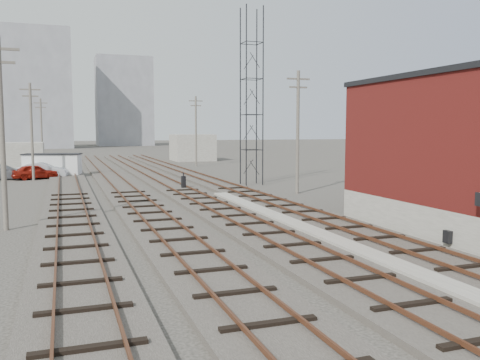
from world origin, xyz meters
name	(u,v)px	position (x,y,z in m)	size (l,w,h in m)	color
ground	(144,166)	(0.00, 60.00, 0.00)	(320.00, 320.00, 0.00)	#282621
track_right	(206,180)	(2.50, 39.00, 0.11)	(3.20, 90.00, 0.39)	#332D28
track_mid_right	(162,181)	(-1.50, 39.00, 0.11)	(3.20, 90.00, 0.39)	#332D28
track_mid_left	(117,183)	(-5.50, 39.00, 0.11)	(3.20, 90.00, 0.39)	#332D28
track_left	(68,185)	(-9.50, 39.00, 0.11)	(3.20, 90.00, 0.39)	#332D28
platform_curb	(312,233)	(0.50, 14.00, 0.13)	(0.90, 28.00, 0.26)	gray
brick_building	(474,154)	(7.50, 12.00, 3.63)	(6.54, 12.20, 7.22)	gray
lattice_tower	(252,97)	(5.50, 35.00, 7.50)	(1.60, 1.60, 15.00)	black
utility_pole_left_a	(2,128)	(-12.50, 20.00, 4.80)	(1.80, 0.24, 9.00)	#595147
utility_pole_left_b	(32,129)	(-12.50, 45.00, 4.80)	(1.80, 0.24, 9.00)	#595147
utility_pole_left_c	(42,129)	(-12.50, 70.00, 4.80)	(1.80, 0.24, 9.00)	#595147
utility_pole_right_a	(298,129)	(6.50, 28.00, 4.80)	(1.80, 0.24, 9.00)	#595147
utility_pole_right_b	(196,129)	(6.50, 58.00, 4.80)	(1.80, 0.24, 9.00)	#595147
apartment_left	(26,89)	(-18.00, 135.00, 15.00)	(22.00, 14.00, 30.00)	gray
apartment_right	(124,102)	(8.00, 150.00, 13.00)	(16.00, 12.00, 26.00)	gray
shed_left	(8,156)	(-16.00, 60.00, 1.60)	(8.00, 5.00, 3.20)	gray
shed_right	(192,148)	(9.00, 70.00, 2.00)	(6.00, 6.00, 4.00)	gray
switch_stand	(184,182)	(-1.00, 32.82, 0.62)	(0.34, 0.34, 1.32)	black
site_trailer	(52,165)	(-10.86, 48.65, 1.18)	(5.94, 3.60, 2.33)	silver
car_red	(35,172)	(-12.42, 46.17, 0.71)	(1.68, 4.18, 1.42)	maroon
car_silver	(43,170)	(-11.74, 47.11, 0.77)	(1.62, 4.65, 1.53)	#B1B4B9
car_grey	(1,172)	(-15.40, 46.81, 0.76)	(2.12, 5.21, 1.51)	slate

